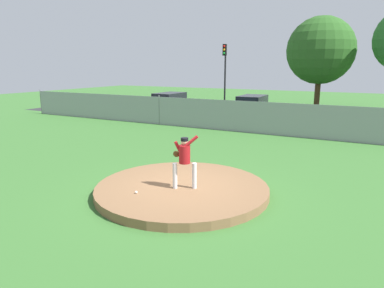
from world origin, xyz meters
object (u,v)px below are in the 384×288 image
Objects in this scene: baseball at (136,192)px; parked_car_white at (170,104)px; traffic_cone_orange at (333,118)px; traffic_light_near at (225,66)px; parked_car_teal at (252,108)px; pitcher_youth at (184,157)px.

parked_car_white reaches higher than baseball.
parked_car_white is (-8.40, 15.28, 0.53)m from baseball.
traffic_cone_orange is at bearing 11.01° from parked_car_white.
traffic_light_near is (-5.71, 19.54, 3.38)m from baseball.
baseball is 0.02× the size of parked_car_teal.
baseball is at bearing -133.46° from pitcher_youth.
pitcher_youth is at bearing 46.54° from baseball.
traffic_cone_orange is (5.12, 1.67, -0.55)m from parked_car_teal.
baseball is at bearing -73.71° from traffic_light_near.
parked_car_white is at bearing -168.99° from traffic_cone_orange.
pitcher_youth is at bearing -56.77° from parked_car_white.
traffic_light_near is at bearing 109.76° from pitcher_youth.
traffic_light_near reaches higher than pitcher_youth.
traffic_cone_orange is 0.10× the size of traffic_light_near.
parked_car_white is 5.79m from traffic_light_near.
pitcher_youth is 0.33× the size of parked_car_teal.
pitcher_youth is 16.67m from traffic_cone_orange.
parked_car_white is 11.71m from traffic_cone_orange.
baseball is at bearing -82.66° from parked_car_teal.
parked_car_white and parked_car_teal have the same top height.
traffic_cone_orange reaches higher than baseball.
parked_car_teal is 8.60× the size of traffic_cone_orange.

